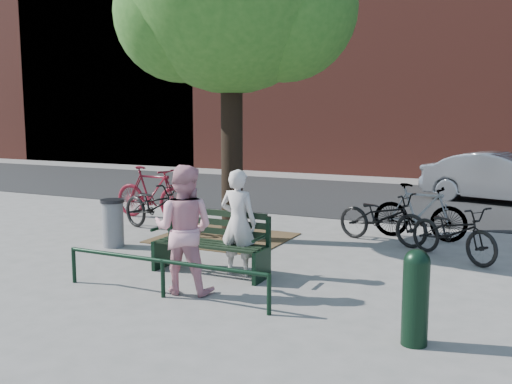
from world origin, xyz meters
The scene contains 16 objects.
ground centered at (0.00, 0.00, 0.00)m, with size 90.00×90.00×0.00m, color gray.
dirt_pit centered at (-1.00, 2.20, 0.01)m, with size 2.40×2.00×0.02m, color brown.
road centered at (0.00, 8.50, 0.01)m, with size 40.00×7.00×0.01m, color black.
townhouse_row centered at (0.17, 16.00, 6.25)m, with size 45.00×4.00×14.00m.
park_bench centered at (0.00, 0.08, 0.48)m, with size 1.74×0.54×0.97m.
guard_railing centered at (0.00, -1.20, 0.40)m, with size 3.06×0.06×0.51m.
person_left centered at (0.39, 0.15, 0.78)m, with size 0.57×0.37×1.56m, color silver.
person_right centered at (0.13, -0.88, 0.85)m, with size 0.82×0.64×1.70m, color pink.
bollard centered at (3.20, -1.34, 0.54)m, with size 0.27×0.27×1.00m.
litter_bin centered at (-2.44, 0.77, 0.43)m, with size 0.41×0.41×0.85m.
bicycle_a centered at (-2.57, 2.20, 0.50)m, with size 0.67×1.92×1.01m, color black.
bicycle_b centered at (-3.43, 3.29, 0.59)m, with size 0.56×1.97×1.18m, color maroon.
bicycle_c centered at (1.80, 3.15, 0.47)m, with size 0.63×1.80×0.95m, color black.
bicycle_d centered at (2.36, 3.74, 0.52)m, with size 0.49×1.75×1.05m, color gray.
bicycle_e centered at (3.12, 2.46, 0.45)m, with size 0.60×1.72×0.90m, color black.
parked_car centered at (3.55, 9.13, 0.66)m, with size 1.40×4.03×1.33m, color gray.
Camera 1 is at (4.16, -7.08, 2.36)m, focal length 40.00 mm.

